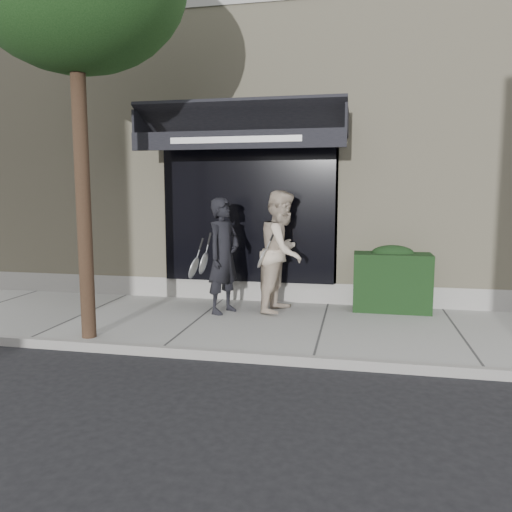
# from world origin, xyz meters

# --- Properties ---
(ground) EXTENTS (80.00, 80.00, 0.00)m
(ground) POSITION_xyz_m (0.00, 0.00, 0.00)
(ground) COLOR black
(ground) RESTS_ON ground
(sidewalk) EXTENTS (20.00, 3.00, 0.12)m
(sidewalk) POSITION_xyz_m (0.00, 0.00, 0.06)
(sidewalk) COLOR #9F9F9A
(sidewalk) RESTS_ON ground
(curb) EXTENTS (20.00, 0.10, 0.14)m
(curb) POSITION_xyz_m (0.00, -1.55, 0.07)
(curb) COLOR gray
(curb) RESTS_ON ground
(building_facade) EXTENTS (14.30, 8.04, 5.64)m
(building_facade) POSITION_xyz_m (-0.01, 4.96, 2.74)
(building_facade) COLOR tan
(building_facade) RESTS_ON ground
(hedge) EXTENTS (1.30, 0.70, 1.14)m
(hedge) POSITION_xyz_m (1.10, 1.25, 0.66)
(hedge) COLOR black
(hedge) RESTS_ON sidewalk
(pedestrian_front) EXTENTS (0.87, 0.92, 1.95)m
(pedestrian_front) POSITION_xyz_m (-1.71, 0.49, 1.09)
(pedestrian_front) COLOR black
(pedestrian_front) RESTS_ON sidewalk
(pedestrian_back) EXTENTS (0.97, 1.14, 2.07)m
(pedestrian_back) POSITION_xyz_m (-0.76, 0.81, 1.15)
(pedestrian_back) COLOR beige
(pedestrian_back) RESTS_ON sidewalk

